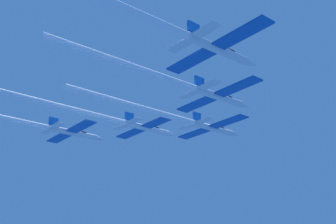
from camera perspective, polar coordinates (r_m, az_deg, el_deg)
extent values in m
cylinder|color=silver|center=(80.09, 6.06, -2.19)|extent=(1.12, 10.14, 1.12)
cone|color=silver|center=(84.38, 9.06, -3.02)|extent=(1.09, 2.23, 1.09)
ellipsoid|color=black|center=(81.76, 7.17, -2.18)|extent=(0.78, 2.03, 0.56)
cube|color=#0F51B2|center=(82.77, 3.67, -2.89)|extent=(7.71, 2.23, 0.24)
cube|color=#0F51B2|center=(76.86, 8.10, -1.29)|extent=(7.71, 2.23, 0.24)
cube|color=#0F51B2|center=(77.87, 3.90, -0.64)|extent=(0.29, 1.83, 1.62)
cube|color=silver|center=(78.89, 2.69, -1.99)|extent=(3.47, 1.34, 0.24)
cube|color=silver|center=(75.72, 4.98, -1.12)|extent=(3.47, 1.34, 0.24)
cylinder|color=white|center=(69.42, -4.39, 0.73)|extent=(1.00, 25.22, 1.00)
cylinder|color=silver|center=(80.80, -2.88, -2.18)|extent=(1.12, 10.14, 1.12)
cone|color=silver|center=(84.39, 0.51, -3.03)|extent=(1.09, 2.23, 1.09)
ellipsoid|color=black|center=(82.21, -1.62, -2.18)|extent=(0.78, 2.03, 0.56)
cube|color=#0F51B2|center=(83.97, -4.94, -2.86)|extent=(7.71, 2.23, 0.24)
cube|color=#0F51B2|center=(77.17, -1.25, -1.29)|extent=(7.71, 2.23, 0.24)
cube|color=#0F51B2|center=(79.08, -5.24, -0.65)|extent=(0.29, 1.83, 1.62)
cube|color=silver|center=(80.34, -6.31, -1.97)|extent=(3.47, 1.34, 0.24)
cube|color=silver|center=(76.72, -4.44, -1.11)|extent=(3.47, 1.34, 0.24)
cylinder|color=white|center=(72.27, -14.67, 0.80)|extent=(1.00, 26.44, 1.00)
cylinder|color=silver|center=(66.36, 6.83, 2.05)|extent=(1.12, 10.14, 1.12)
cone|color=silver|center=(70.64, 10.37, 0.81)|extent=(1.09, 2.23, 1.09)
ellipsoid|color=black|center=(68.05, 8.14, 1.96)|extent=(0.78, 2.03, 0.56)
cube|color=#0F51B2|center=(68.93, 3.93, 1.06)|extent=(7.71, 2.23, 0.24)
cube|color=#0F51B2|center=(63.29, 9.35, 3.36)|extent=(7.71, 2.23, 0.24)
cube|color=#0F51B2|center=(64.29, 4.23, 4.07)|extent=(0.29, 1.83, 1.62)
cube|color=silver|center=(65.15, 2.76, 2.37)|extent=(3.47, 1.34, 0.24)
cube|color=silver|center=(62.10, 5.57, 3.66)|extent=(3.47, 1.34, 0.24)
cylinder|color=white|center=(56.48, -5.44, 6.27)|extent=(1.00, 23.81, 1.00)
cylinder|color=silver|center=(84.06, -12.72, -2.74)|extent=(1.12, 10.14, 1.12)
cone|color=silver|center=(86.79, -9.08, -3.57)|extent=(1.09, 2.23, 1.09)
ellipsoid|color=black|center=(85.15, -11.36, -2.75)|extent=(0.78, 2.03, 0.56)
cube|color=#0F51B2|center=(87.69, -14.32, -3.36)|extent=(7.71, 2.23, 0.24)
cube|color=#0F51B2|center=(80.08, -11.61, -1.93)|extent=(7.71, 2.23, 0.24)
cube|color=#0F51B2|center=(82.91, -15.14, -1.27)|extent=(0.29, 1.83, 1.62)
cube|color=silver|center=(84.42, -16.00, -2.52)|extent=(3.47, 1.34, 0.24)
cube|color=silver|center=(80.40, -14.68, -1.74)|extent=(3.47, 1.34, 0.24)
cylinder|color=silver|center=(53.45, 6.74, 8.37)|extent=(1.12, 10.14, 1.12)
cone|color=silver|center=(57.58, 11.11, 6.39)|extent=(1.09, 2.23, 1.09)
ellipsoid|color=black|center=(55.12, 8.37, 8.06)|extent=(0.78, 2.03, 0.56)
cube|color=#0F51B2|center=(55.91, 3.14, 6.86)|extent=(7.71, 2.23, 0.24)
cube|color=#0F51B2|center=(50.58, 9.93, 10.38)|extent=(7.71, 2.23, 0.24)
cube|color=#0F51B2|center=(51.69, 3.44, 11.12)|extent=(0.29, 1.83, 1.62)
cube|color=silver|center=(52.34, 1.61, 8.90)|extent=(3.47, 1.34, 0.24)
cube|color=silver|center=(49.44, 5.12, 10.92)|extent=(3.47, 1.34, 0.24)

